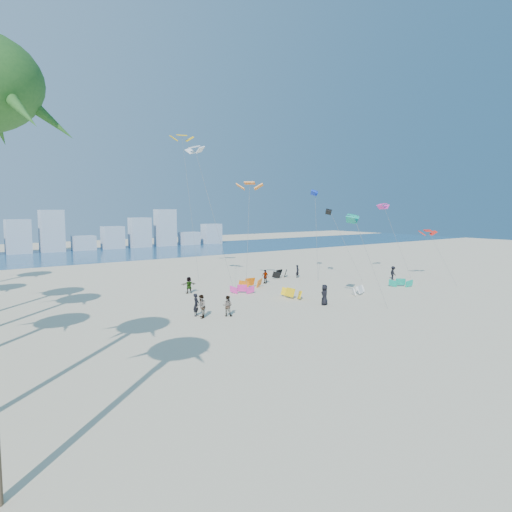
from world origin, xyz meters
TOP-DOWN VIEW (x-y plane):
  - ground at (0.00, 0.00)m, footprint 220.00×220.00m
  - ocean at (0.00, 72.00)m, footprint 220.00×220.00m
  - kitesurfer_near at (-4.03, 14.89)m, footprint 0.81×0.79m
  - kitesurfer_mid at (-1.99, 13.27)m, footprint 1.05×1.06m
  - kitesurfers_far at (7.76, 18.82)m, footprint 30.84×15.31m
  - grounded_kites at (11.64, 19.79)m, footprint 19.53×16.40m
  - flying_kites at (13.68, 23.37)m, footprint 28.74×29.33m
  - distant_skyline at (-1.19, 82.00)m, footprint 85.00×3.00m

SIDE VIEW (x-z plane):
  - ground at x=0.00m, z-range 0.00..0.00m
  - ocean at x=0.00m, z-range 0.01..0.01m
  - grounded_kites at x=11.64m, z-range -0.04..0.95m
  - kitesurfer_mid at x=-1.99m, z-range 0.00..1.73m
  - kitesurfers_far at x=7.76m, z-range -0.07..1.86m
  - kitesurfer_near at x=-4.03m, z-range 0.00..1.89m
  - distant_skyline at x=-1.19m, z-range -1.11..7.29m
  - flying_kites at x=13.68m, z-range 2.35..20.92m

